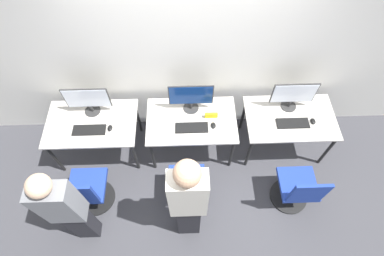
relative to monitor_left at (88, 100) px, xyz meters
name	(u,v)px	position (x,y,z in m)	size (l,w,h in m)	color
ground_plane	(192,169)	(1.26, -0.54, -0.93)	(20.00, 20.00, 0.00)	#3D3D42
wall_back	(190,51)	(1.26, 0.30, 0.47)	(12.00, 0.05, 2.80)	silver
desk_left	(92,126)	(0.00, -0.18, -0.31)	(1.13, 0.71, 0.70)	#BCB7AD
monitor_left	(88,100)	(0.00, 0.00, 0.00)	(0.55, 0.20, 0.43)	#2D2D2D
keyboard_left	(89,130)	(0.00, -0.30, -0.22)	(0.40, 0.15, 0.02)	black
mouse_left	(110,128)	(0.25, -0.28, -0.22)	(0.06, 0.09, 0.03)	black
office_chair_left	(88,192)	(-0.01, -0.96, -0.56)	(0.48, 0.48, 0.90)	black
person_left	(66,209)	(-0.02, -1.33, -0.05)	(0.36, 0.21, 1.62)	#232328
desk_center	(191,123)	(1.26, -0.18, -0.31)	(1.13, 0.71, 0.70)	#BCB7AD
monitor_center	(191,97)	(1.26, 0.01, 0.00)	(0.55, 0.20, 0.43)	#2D2D2D
keyboard_center	(192,128)	(1.26, -0.30, -0.22)	(0.40, 0.15, 0.02)	black
mouse_center	(213,125)	(1.53, -0.28, -0.22)	(0.06, 0.09, 0.03)	black
office_chair_center	(187,188)	(1.18, -0.96, -0.56)	(0.48, 0.48, 0.90)	black
person_center	(188,201)	(1.19, -1.32, 0.05)	(0.36, 0.23, 1.78)	#232328
desk_right	(289,121)	(2.52, -0.18, -0.31)	(1.13, 0.71, 0.70)	#BCB7AD
monitor_right	(293,95)	(2.52, -0.01, 0.00)	(0.55, 0.20, 0.43)	#2D2D2D
keyboard_right	(293,123)	(2.52, -0.28, -0.22)	(0.40, 0.15, 0.02)	black
mouse_right	(313,121)	(2.78, -0.26, -0.22)	(0.06, 0.09, 0.03)	black
office_chair_right	(297,190)	(2.51, -1.02, -0.56)	(0.48, 0.48, 0.90)	black
placard_center	(211,115)	(1.51, -0.15, -0.19)	(0.16, 0.03, 0.08)	yellow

